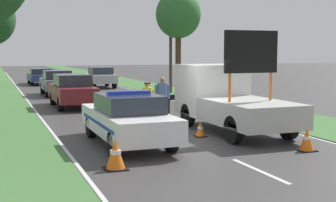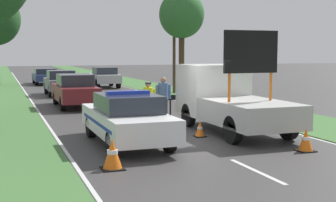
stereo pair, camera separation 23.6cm
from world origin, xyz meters
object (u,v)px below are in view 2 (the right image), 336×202
object	(u,v)px
traffic_cone_near_truck	(112,154)
traffic_cone_behind_barrier	(306,140)
roadside_tree_near_right	(182,15)
road_barrier	(142,100)
queued_car_hatch_blue	(45,76)
police_officer	(148,99)
work_truck	(227,98)
traffic_cone_near_police	(200,129)
queued_car_sedan_silver	(105,77)
police_car	(127,118)
queued_car_suv_grey	(61,82)
pedestrian_civilian	(163,95)
queued_car_wagon_maroon	(75,90)
utility_pole	(174,33)
traffic_cone_centre_front	(160,118)

from	to	relation	value
traffic_cone_near_truck	traffic_cone_behind_barrier	size ratio (longest dim) A/B	1.13
roadside_tree_near_right	road_barrier	bearing A→B (deg)	-119.72
traffic_cone_behind_barrier	queued_car_hatch_blue	world-z (taller)	queued_car_hatch_blue
police_officer	traffic_cone_near_truck	distance (m)	7.15
work_truck	traffic_cone_near_police	xyz separation A→B (m)	(-1.43, -0.87, -0.88)
police_officer	traffic_cone_behind_barrier	world-z (taller)	police_officer
queued_car_sedan_silver	traffic_cone_behind_barrier	bearing A→B (deg)	90.51
police_car	traffic_cone_near_truck	distance (m)	3.06
queued_car_suv_grey	pedestrian_civilian	bearing A→B (deg)	100.46
traffic_cone_near_police	queued_car_wagon_maroon	xyz separation A→B (m)	(-2.54, 9.73, 0.59)
police_officer	queued_car_hatch_blue	world-z (taller)	police_officer
road_barrier	traffic_cone_near_truck	size ratio (longest dim) A/B	4.21
queued_car_hatch_blue	utility_pole	bearing A→B (deg)	120.75
queued_car_sedan_silver	queued_car_hatch_blue	world-z (taller)	queued_car_sedan_silver
queued_car_hatch_blue	queued_car_wagon_maroon	bearing A→B (deg)	89.39
traffic_cone_near_police	traffic_cone_near_truck	size ratio (longest dim) A/B	0.69
traffic_cone_near_police	traffic_cone_behind_barrier	bearing A→B (deg)	-58.77
queued_car_wagon_maroon	queued_car_suv_grey	distance (m)	6.80
police_officer	pedestrian_civilian	bearing A→B (deg)	-164.54
police_car	queued_car_hatch_blue	distance (m)	27.63
pedestrian_civilian	queued_car_sedan_silver	xyz separation A→B (m)	(1.63, 18.36, -0.22)
traffic_cone_behind_barrier	queued_car_wagon_maroon	distance (m)	13.53
queued_car_hatch_blue	roadside_tree_near_right	xyz separation A→B (m)	(7.23, -13.31, 4.32)
queued_car_wagon_maroon	police_car	bearing A→B (deg)	90.00
pedestrian_civilian	queued_car_sedan_silver	distance (m)	18.44
police_officer	roadside_tree_near_right	xyz separation A→B (m)	(5.59, 10.64, 4.07)
police_car	work_truck	size ratio (longest dim) A/B	0.89
queued_car_suv_grey	traffic_cone_near_truck	bearing A→B (deg)	86.34
pedestrian_civilian	police_officer	bearing A→B (deg)	-134.85
queued_car_sedan_silver	queued_car_wagon_maroon	bearing A→B (deg)	71.18
queued_car_sedan_silver	queued_car_hatch_blue	distance (m)	6.65
utility_pole	work_truck	bearing A→B (deg)	-103.39
work_truck	utility_pole	distance (m)	15.00
traffic_cone_centre_front	roadside_tree_near_right	bearing A→B (deg)	64.73
police_officer	queued_car_wagon_maroon	size ratio (longest dim) A/B	0.35
police_officer	queued_car_wagon_maroon	distance (m)	6.66
work_truck	pedestrian_civilian	world-z (taller)	work_truck
traffic_cone_near_police	queued_car_wagon_maroon	size ratio (longest dim) A/B	0.11
work_truck	traffic_cone_near_police	bearing A→B (deg)	28.37
traffic_cone_near_truck	roadside_tree_near_right	world-z (taller)	roadside_tree_near_right
police_officer	traffic_cone_near_truck	size ratio (longest dim) A/B	2.21
pedestrian_civilian	roadside_tree_near_right	world-z (taller)	roadside_tree_near_right
traffic_cone_behind_barrier	queued_car_hatch_blue	distance (m)	30.63
roadside_tree_near_right	queued_car_wagon_maroon	bearing A→B (deg)	-150.25
queued_car_hatch_blue	utility_pole	world-z (taller)	utility_pole
traffic_cone_near_truck	queued_car_suv_grey	size ratio (longest dim) A/B	0.18
traffic_cone_centre_front	queued_car_sedan_silver	size ratio (longest dim) A/B	0.14
work_truck	roadside_tree_near_right	distance (m)	14.10
traffic_cone_centre_front	roadside_tree_near_right	xyz separation A→B (m)	(5.30, 11.23, 4.76)
police_officer	utility_pole	xyz separation A→B (m)	(5.55, 11.86, 3.04)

